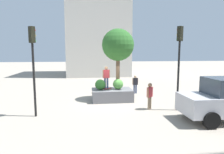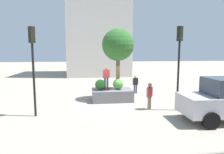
{
  "view_description": "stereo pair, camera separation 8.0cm",
  "coord_description": "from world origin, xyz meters",
  "px_view_note": "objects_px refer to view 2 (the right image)",
  "views": [
    {
      "loc": [
        1.59,
        13.57,
        3.51
      ],
      "look_at": [
        -0.19,
        -0.37,
        1.72
      ],
      "focal_mm": 31.54,
      "sensor_mm": 36.0,
      "label": 1
    },
    {
      "loc": [
        1.51,
        13.58,
        3.51
      ],
      "look_at": [
        -0.19,
        -0.37,
        1.72
      ],
      "focal_mm": 31.54,
      "sensor_mm": 36.0,
      "label": 2
    }
  ],
  "objects_px": {
    "bystander_watching": "(135,83)",
    "planter_ledge": "(112,95)",
    "skateboard": "(106,89)",
    "traffic_light_corner": "(33,56)",
    "plaza_tree": "(118,45)",
    "skateboarder": "(106,76)",
    "passerby_with_bag": "(150,94)",
    "traffic_light_median": "(179,54)"
  },
  "relations": [
    {
      "from": "plaza_tree",
      "to": "passerby_with_bag",
      "type": "relative_size",
      "value": 2.66
    },
    {
      "from": "skateboarder",
      "to": "traffic_light_median",
      "type": "relative_size",
      "value": 0.32
    },
    {
      "from": "bystander_watching",
      "to": "planter_ledge",
      "type": "bearing_deg",
      "value": 44.0
    },
    {
      "from": "plaza_tree",
      "to": "passerby_with_bag",
      "type": "bearing_deg",
      "value": 119.53
    },
    {
      "from": "plaza_tree",
      "to": "skateboarder",
      "type": "xyz_separation_m",
      "value": [
        0.88,
        0.23,
        -2.17
      ]
    },
    {
      "from": "skateboard",
      "to": "passerby_with_bag",
      "type": "distance_m",
      "value": 3.5
    },
    {
      "from": "skateboarder",
      "to": "plaza_tree",
      "type": "bearing_deg",
      "value": -165.46
    },
    {
      "from": "skateboarder",
      "to": "passerby_with_bag",
      "type": "distance_m",
      "value": 3.61
    },
    {
      "from": "skateboarder",
      "to": "traffic_light_corner",
      "type": "xyz_separation_m",
      "value": [
        4.19,
        3.02,
        1.45
      ]
    },
    {
      "from": "plaza_tree",
      "to": "skateboard",
      "type": "height_order",
      "value": "plaza_tree"
    },
    {
      "from": "plaza_tree",
      "to": "skateboarder",
      "type": "relative_size",
      "value": 2.71
    },
    {
      "from": "planter_ledge",
      "to": "skateboard",
      "type": "xyz_separation_m",
      "value": [
        0.42,
        0.0,
        0.47
      ]
    },
    {
      "from": "planter_ledge",
      "to": "traffic_light_corner",
      "type": "distance_m",
      "value": 6.21
    },
    {
      "from": "traffic_light_corner",
      "to": "bystander_watching",
      "type": "relative_size",
      "value": 3.07
    },
    {
      "from": "skateboard",
      "to": "bystander_watching",
      "type": "relative_size",
      "value": 0.52
    },
    {
      "from": "bystander_watching",
      "to": "skateboard",
      "type": "bearing_deg",
      "value": 39.21
    },
    {
      "from": "skateboard",
      "to": "traffic_light_corner",
      "type": "xyz_separation_m",
      "value": [
        4.19,
        3.02,
        2.4
      ]
    },
    {
      "from": "planter_ledge",
      "to": "skateboard",
      "type": "distance_m",
      "value": 0.63
    },
    {
      "from": "bystander_watching",
      "to": "skateboarder",
      "type": "bearing_deg",
      "value": 39.21
    },
    {
      "from": "planter_ledge",
      "to": "traffic_light_corner",
      "type": "bearing_deg",
      "value": 33.25
    },
    {
      "from": "skateboard",
      "to": "traffic_light_median",
      "type": "bearing_deg",
      "value": 144.27
    },
    {
      "from": "planter_ledge",
      "to": "skateboarder",
      "type": "xyz_separation_m",
      "value": [
        0.42,
        0.0,
        1.41
      ]
    },
    {
      "from": "planter_ledge",
      "to": "plaza_tree",
      "type": "relative_size",
      "value": 0.66
    },
    {
      "from": "plaza_tree",
      "to": "bystander_watching",
      "type": "height_order",
      "value": "plaza_tree"
    },
    {
      "from": "passerby_with_bag",
      "to": "bystander_watching",
      "type": "xyz_separation_m",
      "value": [
        -0.26,
        -4.71,
        -0.04
      ]
    },
    {
      "from": "traffic_light_median",
      "to": "traffic_light_corner",
      "type": "bearing_deg",
      "value": 0.86
    },
    {
      "from": "bystander_watching",
      "to": "plaza_tree",
      "type": "bearing_deg",
      "value": 47.35
    },
    {
      "from": "traffic_light_corner",
      "to": "bystander_watching",
      "type": "bearing_deg",
      "value": -142.84
    },
    {
      "from": "passerby_with_bag",
      "to": "bystander_watching",
      "type": "bearing_deg",
      "value": -93.12
    },
    {
      "from": "plaza_tree",
      "to": "traffic_light_corner",
      "type": "bearing_deg",
      "value": 32.66
    },
    {
      "from": "planter_ledge",
      "to": "bystander_watching",
      "type": "xyz_separation_m",
      "value": [
        -2.27,
        -2.19,
        0.5
      ]
    },
    {
      "from": "planter_ledge",
      "to": "passerby_with_bag",
      "type": "distance_m",
      "value": 3.27
    },
    {
      "from": "passerby_with_bag",
      "to": "bystander_watching",
      "type": "distance_m",
      "value": 4.72
    },
    {
      "from": "skateboard",
      "to": "skateboarder",
      "type": "relative_size",
      "value": 0.51
    },
    {
      "from": "passerby_with_bag",
      "to": "skateboard",
      "type": "bearing_deg",
      "value": -45.99
    },
    {
      "from": "planter_ledge",
      "to": "traffic_light_median",
      "type": "bearing_deg",
      "value": 141.26
    },
    {
      "from": "planter_ledge",
      "to": "passerby_with_bag",
      "type": "height_order",
      "value": "passerby_with_bag"
    },
    {
      "from": "plaza_tree",
      "to": "traffic_light_corner",
      "type": "xyz_separation_m",
      "value": [
        5.07,
        3.25,
        -0.72
      ]
    },
    {
      "from": "planter_ledge",
      "to": "passerby_with_bag",
      "type": "xyz_separation_m",
      "value": [
        -2.02,
        2.52,
        0.53
      ]
    },
    {
      "from": "traffic_light_median",
      "to": "bystander_watching",
      "type": "xyz_separation_m",
      "value": [
        1.34,
        -5.09,
        -2.47
      ]
    },
    {
      "from": "plaza_tree",
      "to": "passerby_with_bag",
      "type": "distance_m",
      "value": 4.39
    },
    {
      "from": "skateboarder",
      "to": "traffic_light_median",
      "type": "distance_m",
      "value": 5.2
    }
  ]
}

